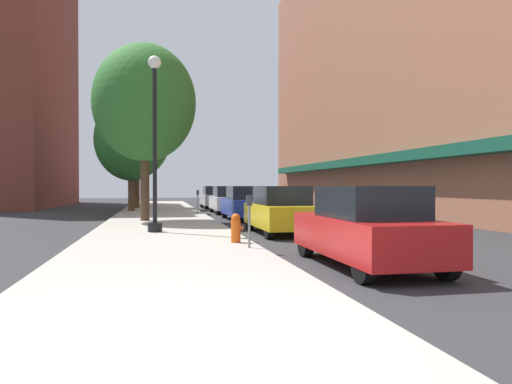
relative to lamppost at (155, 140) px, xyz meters
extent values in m
plane|color=#2D2D30|center=(4.27, 6.81, -3.20)|extent=(90.00, 90.00, 0.00)
cube|color=#A8A399|center=(0.27, 7.81, -3.14)|extent=(4.80, 50.00, 0.12)
cube|color=#9E6047|center=(15.27, 10.81, 6.90)|extent=(6.00, 40.00, 20.20)
cube|color=#144C38|center=(11.92, 10.81, -0.10)|extent=(0.90, 34.00, 0.50)
cube|color=brown|center=(-10.73, 25.81, 7.21)|extent=(6.00, 18.00, 20.82)
cylinder|color=black|center=(0.00, 0.00, -2.93)|extent=(0.48, 0.48, 0.30)
cylinder|color=black|center=(0.00, 0.00, -0.18)|extent=(0.14, 0.14, 5.20)
sphere|color=silver|center=(0.00, 0.00, 2.60)|extent=(0.44, 0.44, 0.44)
cylinder|color=#E05614|center=(2.17, -3.49, -2.77)|extent=(0.26, 0.26, 0.62)
sphere|color=#E05614|center=(2.17, -3.49, -2.41)|extent=(0.24, 0.24, 0.24)
cylinder|color=#E05614|center=(2.31, -3.49, -2.68)|extent=(0.12, 0.10, 0.10)
cylinder|color=slate|center=(2.32, 10.56, -2.56)|extent=(0.06, 0.06, 1.05)
cube|color=#33383D|center=(2.32, 10.56, -1.90)|extent=(0.14, 0.09, 0.26)
cylinder|color=slate|center=(2.32, -4.65, -2.56)|extent=(0.06, 0.06, 1.05)
cube|color=#33383D|center=(2.32, -4.65, -1.90)|extent=(0.14, 0.09, 0.26)
cylinder|color=#4C3823|center=(-0.46, 5.47, -1.30)|extent=(0.40, 0.40, 3.56)
ellipsoid|color=#2D6B28|center=(-0.46, 5.47, 2.18)|extent=(4.55, 4.55, 5.23)
cylinder|color=#4C3823|center=(-1.34, 18.48, -1.53)|extent=(0.40, 0.40, 3.10)
ellipsoid|color=#387F33|center=(-1.34, 18.48, 1.78)|extent=(4.69, 4.69, 5.39)
cylinder|color=#4C3823|center=(-1.48, 13.94, -1.71)|extent=(0.40, 0.40, 2.75)
ellipsoid|color=#235B23|center=(-1.48, 13.94, 1.33)|extent=(4.43, 4.43, 5.10)
cylinder|color=black|center=(3.49, -5.59, -2.88)|extent=(0.22, 0.64, 0.64)
cylinder|color=black|center=(5.05, -5.59, -2.88)|extent=(0.22, 0.64, 0.64)
cylinder|color=black|center=(3.49, -8.79, -2.88)|extent=(0.22, 0.64, 0.64)
cylinder|color=black|center=(5.05, -8.79, -2.88)|extent=(0.22, 0.64, 0.64)
cube|color=red|center=(4.27, -7.19, -2.56)|extent=(1.80, 4.30, 0.76)
cube|color=black|center=(4.27, -7.34, -1.86)|extent=(1.56, 2.20, 0.64)
cylinder|color=black|center=(3.49, 1.31, -2.88)|extent=(0.22, 0.64, 0.64)
cylinder|color=black|center=(5.05, 1.31, -2.88)|extent=(0.22, 0.64, 0.64)
cylinder|color=black|center=(3.49, -1.89, -2.88)|extent=(0.22, 0.64, 0.64)
cylinder|color=black|center=(5.05, -1.89, -2.88)|extent=(0.22, 0.64, 0.64)
cube|color=gold|center=(4.27, -0.29, -2.56)|extent=(1.80, 4.30, 0.76)
cube|color=black|center=(4.27, -0.44, -1.86)|extent=(1.56, 2.20, 0.64)
cylinder|color=black|center=(3.49, 8.10, -2.88)|extent=(0.22, 0.64, 0.64)
cylinder|color=black|center=(5.05, 8.10, -2.88)|extent=(0.22, 0.64, 0.64)
cylinder|color=black|center=(3.49, 4.90, -2.88)|extent=(0.22, 0.64, 0.64)
cylinder|color=black|center=(5.05, 4.90, -2.88)|extent=(0.22, 0.64, 0.64)
cube|color=#1E389E|center=(4.27, 6.50, -2.56)|extent=(1.80, 4.30, 0.76)
cube|color=black|center=(4.27, 6.35, -1.86)|extent=(1.56, 2.20, 0.64)
cylinder|color=black|center=(3.49, 13.91, -2.88)|extent=(0.22, 0.64, 0.64)
cylinder|color=black|center=(5.05, 13.91, -2.88)|extent=(0.22, 0.64, 0.64)
cylinder|color=black|center=(3.49, 10.71, -2.88)|extent=(0.22, 0.64, 0.64)
cylinder|color=black|center=(5.05, 10.71, -2.88)|extent=(0.22, 0.64, 0.64)
cube|color=silver|center=(4.27, 12.31, -2.56)|extent=(1.80, 4.30, 0.76)
cube|color=black|center=(4.27, 12.16, -1.86)|extent=(1.56, 2.20, 0.64)
cylinder|color=black|center=(3.49, 20.69, -2.88)|extent=(0.22, 0.64, 0.64)
cylinder|color=black|center=(5.05, 20.69, -2.88)|extent=(0.22, 0.64, 0.64)
cylinder|color=black|center=(3.49, 17.49, -2.88)|extent=(0.22, 0.64, 0.64)
cylinder|color=black|center=(5.05, 17.49, -2.88)|extent=(0.22, 0.64, 0.64)
cube|color=#B2B2BA|center=(4.27, 19.09, -2.56)|extent=(1.80, 4.30, 0.76)
cube|color=black|center=(4.27, 18.94, -1.86)|extent=(1.56, 2.20, 0.64)
camera|label=1|loc=(0.07, -16.23, -1.54)|focal=33.25mm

